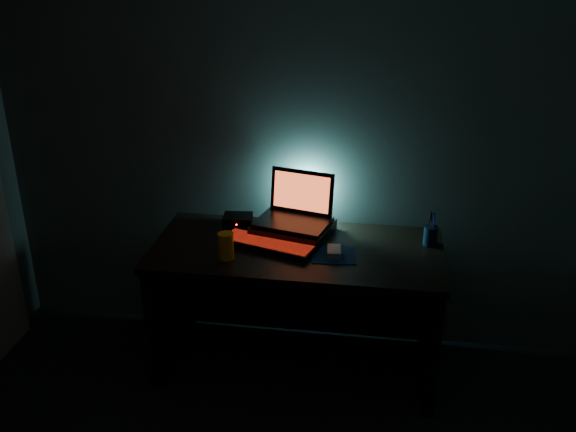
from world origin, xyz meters
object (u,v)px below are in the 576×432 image
object	(u,v)px
laptop	(296,210)
mouse	(334,252)
router	(238,220)
juice_glass	(226,246)
keyboard	(268,244)
pen_cup	(430,236)

from	to	relation	value
laptop	mouse	distance (m)	0.37
mouse	router	world-z (taller)	router
laptop	juice_glass	xyz separation A→B (m)	(-0.30, -0.38, -0.05)
keyboard	juice_glass	bearing A→B (deg)	-122.84
keyboard	router	world-z (taller)	router
keyboard	router	bearing A→B (deg)	148.02
laptop	pen_cup	size ratio (longest dim) A/B	4.17
pen_cup	juice_glass	size ratio (longest dim) A/B	0.77
pen_cup	juice_glass	distance (m)	1.06
laptop	juice_glass	bearing A→B (deg)	-114.48
router	laptop	bearing A→B (deg)	-11.00
laptop	keyboard	bearing A→B (deg)	-103.25
pen_cup	router	bearing A→B (deg)	174.51
juice_glass	router	xyz separation A→B (m)	(-0.03, 0.41, -0.04)
mouse	laptop	bearing A→B (deg)	125.24
mouse	keyboard	bearing A→B (deg)	167.65
keyboard	pen_cup	bearing A→B (deg)	27.89
laptop	pen_cup	xyz separation A→B (m)	(0.71, -0.07, -0.07)
pen_cup	juice_glass	world-z (taller)	juice_glass
juice_glass	pen_cup	bearing A→B (deg)	16.86
laptop	pen_cup	world-z (taller)	laptop
router	keyboard	bearing A→B (deg)	-55.48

